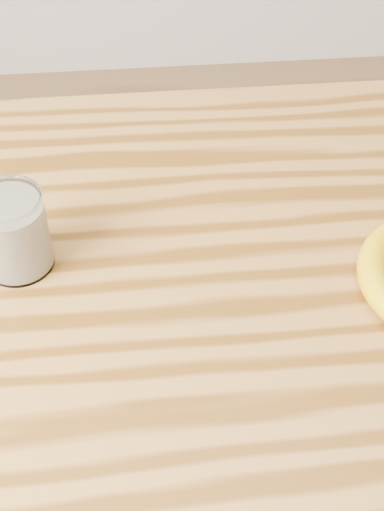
{
  "coord_description": "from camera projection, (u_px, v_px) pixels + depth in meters",
  "views": [
    {
      "loc": [
        -0.03,
        -0.68,
        1.59
      ],
      "look_at": [
        0.03,
        -0.04,
        0.93
      ],
      "focal_mm": 50.0,
      "sensor_mm": 36.0,
      "label": 1
    }
  ],
  "objects": [
    {
      "name": "smoothie_glass",
      "position": [
        13.0,
        233.0,
        0.91
      ],
      "size": [
        0.09,
        0.09,
        0.12
      ],
      "color": "white",
      "rests_on": "table"
    },
    {
      "name": "banana",
      "position": [
        370.0,
        270.0,
        0.92
      ],
      "size": [
        0.17,
        0.32,
        0.04
      ],
      "primitive_type": null,
      "rotation": [
        0.0,
        0.0,
        -0.21
      ],
      "color": "#DAAD09",
      "rests_on": "table"
    },
    {
      "name": "table",
      "position": [
        171.0,
        315.0,
        1.06
      ],
      "size": [
        1.2,
        0.8,
        0.9
      ],
      "color": "olive",
      "rests_on": "ground"
    }
  ]
}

